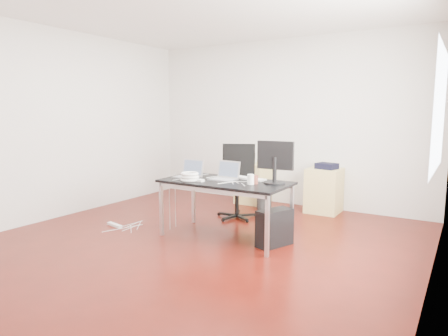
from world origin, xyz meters
The scene contains 18 objects.
room_shell centered at (0.04, 0.00, 1.40)m, with size 5.00×5.00×5.00m.
desk centered at (0.17, 0.30, 0.68)m, with size 1.60×0.80×0.73m.
office_chair centered at (-0.21, 1.27, 0.61)m, with size 0.63×0.65×1.08m.
filing_cabinet_left centered at (-0.44, 2.23, 0.35)m, with size 0.50×0.50×0.70m, color tan.
filing_cabinet_right centered at (0.83, 2.23, 0.35)m, with size 0.50×0.50×0.70m, color tan.
pc_tower centered at (0.83, 0.34, 0.22)m, with size 0.20×0.45×0.44m, color black.
wastebasket centered at (-0.06, 1.90, 0.14)m, with size 0.24×0.24×0.28m, color black.
power_strip centered at (-1.40, -0.08, 0.02)m, with size 0.30×0.06×0.04m, color white.
laptop_left centered at (-0.37, 0.28, 0.79)m, with size 0.33×0.26×0.23m.
laptop_right centered at (0.12, 0.37, 0.79)m, with size 0.35×0.28×0.23m.
monitor centered at (0.77, 0.47, 1.01)m, with size 0.45×0.26×0.51m.
keyboard centered at (0.38, 0.56, 0.74)m, with size 0.44×0.14×0.02m, color white.
cup_white centered at (0.55, 0.26, 0.79)m, with size 0.08×0.08×0.12m, color white.
cup_brown centered at (0.58, 0.32, 0.78)m, with size 0.08×0.08×0.10m, color brown.
cable_coil centered at (-0.21, 0.07, 0.78)m, with size 0.24×0.24×0.11m.
power_adapter centered at (-0.06, 0.09, 0.74)m, with size 0.07×0.07×0.03m, color white.
speaker centered at (-0.43, 2.20, 0.79)m, with size 0.09×0.08×0.18m, color #9E9E9E.
navy_garment centered at (0.86, 2.21, 0.74)m, with size 0.30×0.24×0.09m, color black.
Camera 1 is at (2.73, -3.88, 1.59)m, focal length 32.00 mm.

